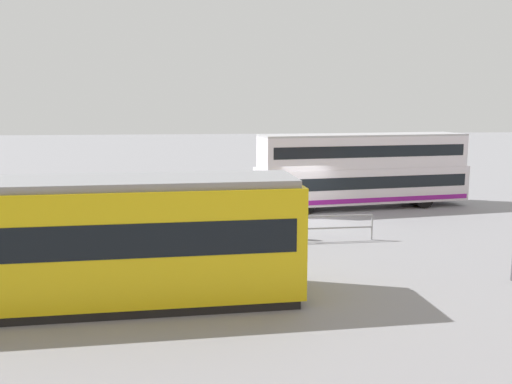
# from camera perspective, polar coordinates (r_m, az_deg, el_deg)

# --- Properties ---
(ground_plane) EXTENTS (160.00, 160.00, 0.00)m
(ground_plane) POSITION_cam_1_polar(r_m,az_deg,el_deg) (25.96, 5.92, -2.96)
(ground_plane) COLOR gray
(double_decker_bus) EXTENTS (11.80, 3.94, 3.99)m
(double_decker_bus) POSITION_cam_1_polar(r_m,az_deg,el_deg) (29.22, 11.36, 2.34)
(double_decker_bus) COLOR silver
(double_decker_bus) RESTS_ON ground
(tram_yellow) EXTENTS (15.30, 3.20, 3.54)m
(tram_yellow) POSITION_cam_1_polar(r_m,az_deg,el_deg) (15.60, -24.08, -5.06)
(tram_yellow) COLOR yellow
(tram_yellow) RESTS_ON ground
(pedestrian_near_railing) EXTENTS (0.38, 0.38, 1.74)m
(pedestrian_near_railing) POSITION_cam_1_polar(r_m,az_deg,el_deg) (21.98, 2.05, -2.47)
(pedestrian_near_railing) COLOR #33384C
(pedestrian_near_railing) RESTS_ON ground
(pedestrian_railing) EXTENTS (6.32, 0.17, 1.08)m
(pedestrian_railing) POSITION_cam_1_polar(r_m,az_deg,el_deg) (21.48, 4.52, -3.53)
(pedestrian_railing) COLOR gray
(pedestrian_railing) RESTS_ON ground
(info_sign) EXTENTS (1.02, 0.20, 2.23)m
(info_sign) POSITION_cam_1_polar(r_m,az_deg,el_deg) (20.32, -9.95, -2.08)
(info_sign) COLOR slate
(info_sign) RESTS_ON ground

